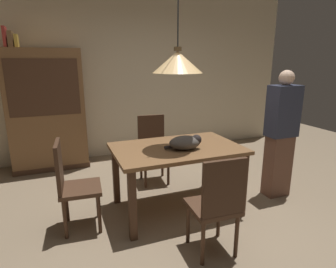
# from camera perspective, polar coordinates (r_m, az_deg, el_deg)

# --- Properties ---
(ground) EXTENTS (10.00, 10.00, 0.00)m
(ground) POSITION_cam_1_polar(r_m,az_deg,el_deg) (3.09, 3.90, -18.19)
(ground) COLOR #847056
(back_wall) EXTENTS (6.40, 0.10, 2.90)m
(back_wall) POSITION_cam_1_polar(r_m,az_deg,el_deg) (5.12, -8.84, 12.03)
(back_wall) COLOR beige
(back_wall) RESTS_ON ground
(dining_table) EXTENTS (1.40, 0.90, 0.75)m
(dining_table) POSITION_cam_1_polar(r_m,az_deg,el_deg) (3.14, 1.80, -4.37)
(dining_table) COLOR brown
(dining_table) RESTS_ON ground
(chair_left_side) EXTENTS (0.43, 0.43, 0.93)m
(chair_left_side) POSITION_cam_1_polar(r_m,az_deg,el_deg) (2.97, -18.96, -9.21)
(chair_left_side) COLOR #472D1E
(chair_left_side) RESTS_ON ground
(chair_far_back) EXTENTS (0.44, 0.44, 0.93)m
(chair_far_back) POSITION_cam_1_polar(r_m,az_deg,el_deg) (3.97, -3.11, -2.36)
(chair_far_back) COLOR #472D1E
(chair_far_back) RESTS_ON ground
(chair_near_front) EXTENTS (0.42, 0.42, 0.93)m
(chair_near_front) POSITION_cam_1_polar(r_m,az_deg,el_deg) (2.48, 9.92, -13.54)
(chair_near_front) COLOR #472D1E
(chair_near_front) RESTS_ON ground
(cat_sleeping) EXTENTS (0.39, 0.25, 0.16)m
(cat_sleeping) POSITION_cam_1_polar(r_m,az_deg,el_deg) (3.01, 3.63, -1.72)
(cat_sleeping) COLOR #4C4742
(cat_sleeping) RESTS_ON dining_table
(pendant_lamp) EXTENTS (0.52, 0.52, 1.30)m
(pendant_lamp) POSITION_cam_1_polar(r_m,az_deg,el_deg) (2.97, 1.97, 14.45)
(pendant_lamp) COLOR #E5B775
(hutch_bookcase) EXTENTS (1.12, 0.45, 1.85)m
(hutch_bookcase) POSITION_cam_1_polar(r_m,az_deg,el_deg) (4.72, -23.31, 3.94)
(hutch_bookcase) COLOR brown
(hutch_bookcase) RESTS_ON ground
(book_red_tall) EXTENTS (0.04, 0.22, 0.28)m
(book_red_tall) POSITION_cam_1_polar(r_m,az_deg,el_deg) (4.70, -30.18, 16.66)
(book_red_tall) COLOR #B73833
(book_red_tall) RESTS_ON hutch_bookcase
(book_brown_thick) EXTENTS (0.06, 0.24, 0.22)m
(book_brown_thick) POSITION_cam_1_polar(r_m,az_deg,el_deg) (4.69, -29.29, 16.41)
(book_brown_thick) COLOR brown
(book_brown_thick) RESTS_ON hutch_bookcase
(book_yellow_short) EXTENTS (0.04, 0.20, 0.18)m
(book_yellow_short) POSITION_cam_1_polar(r_m,az_deg,el_deg) (4.68, -28.40, 16.27)
(book_yellow_short) COLOR gold
(book_yellow_short) RESTS_ON hutch_bookcase
(person_standing) EXTENTS (0.36, 0.22, 1.57)m
(person_standing) POSITION_cam_1_polar(r_m,az_deg,el_deg) (3.71, 21.90, -0.24)
(person_standing) COLOR brown
(person_standing) RESTS_ON ground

